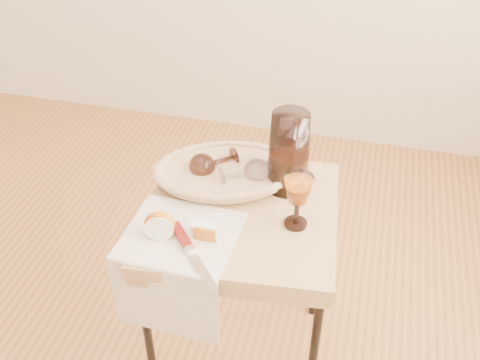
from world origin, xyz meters
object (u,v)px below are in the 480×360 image
(goblet_lying_a, at_px, (216,162))
(wine_goblet, at_px, (297,201))
(side_table, at_px, (242,292))
(table_knife, at_px, (191,252))
(bread_basket, at_px, (226,174))
(tea_towel, at_px, (181,235))
(pitcher, at_px, (289,151))
(apple_half, at_px, (160,223))
(goblet_lying_b, at_px, (242,174))

(goblet_lying_a, height_order, wine_goblet, wine_goblet)
(side_table, bearing_deg, table_knife, -111.11)
(side_table, distance_m, bread_basket, 0.38)
(tea_towel, height_order, table_knife, table_knife)
(goblet_lying_a, bearing_deg, table_knife, 53.74)
(tea_towel, distance_m, table_knife, 0.08)
(side_table, xyz_separation_m, tea_towel, (-0.13, -0.14, 0.33))
(goblet_lying_a, bearing_deg, pitcher, 139.15)
(wine_goblet, xyz_separation_m, table_knife, (-0.23, -0.18, -0.06))
(bread_basket, xyz_separation_m, table_knife, (0.00, -0.32, -0.01))
(pitcher, xyz_separation_m, apple_half, (-0.28, -0.29, -0.08))
(wine_goblet, relative_size, apple_half, 1.98)
(goblet_lying_a, distance_m, pitcher, 0.22)
(tea_towel, relative_size, table_knife, 1.16)
(goblet_lying_a, bearing_deg, tea_towel, 44.39)
(side_table, distance_m, goblet_lying_b, 0.39)
(wine_goblet, xyz_separation_m, apple_half, (-0.33, -0.13, -0.04))
(tea_towel, xyz_separation_m, bread_basket, (0.05, 0.26, 0.02))
(pitcher, relative_size, wine_goblet, 1.75)
(side_table, relative_size, bread_basket, 1.79)
(goblet_lying_a, distance_m, table_knife, 0.34)
(bread_basket, height_order, apple_half, apple_half)
(goblet_lying_b, relative_size, table_knife, 0.50)
(side_table, bearing_deg, pitcher, 54.46)
(goblet_lying_a, relative_size, table_knife, 0.50)
(pitcher, bearing_deg, table_knife, -99.33)
(bread_basket, distance_m, goblet_lying_a, 0.04)
(goblet_lying_b, distance_m, wine_goblet, 0.22)
(side_table, relative_size, goblet_lying_b, 5.36)
(side_table, height_order, wine_goblet, wine_goblet)
(side_table, height_order, tea_towel, tea_towel)
(wine_goblet, bearing_deg, goblet_lying_b, 146.20)
(goblet_lying_a, height_order, apple_half, goblet_lying_a)
(pitcher, relative_size, apple_half, 3.47)
(bread_basket, distance_m, pitcher, 0.20)
(tea_towel, distance_m, pitcher, 0.38)
(goblet_lying_b, xyz_separation_m, wine_goblet, (0.18, -0.12, 0.03))
(bread_basket, xyz_separation_m, goblet_lying_b, (0.06, -0.02, 0.03))
(pitcher, xyz_separation_m, table_knife, (-0.18, -0.34, -0.10))
(wine_goblet, bearing_deg, tea_towel, -157.54)
(pitcher, xyz_separation_m, wine_goblet, (0.05, -0.16, -0.04))
(tea_towel, xyz_separation_m, pitcher, (0.23, 0.28, 0.12))
(table_knife, bearing_deg, bread_basket, 139.29)
(goblet_lying_b, distance_m, table_knife, 0.31)
(goblet_lying_a, height_order, table_knife, goblet_lying_a)
(tea_towel, relative_size, goblet_lying_a, 2.33)
(bread_basket, height_order, table_knife, bread_basket)
(goblet_lying_a, distance_m, goblet_lying_b, 0.10)
(apple_half, bearing_deg, table_knife, -43.38)
(apple_half, bearing_deg, tea_towel, -1.97)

